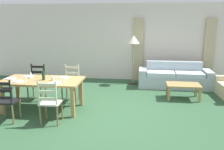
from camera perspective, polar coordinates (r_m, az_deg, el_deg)
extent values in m
cube|color=#2F5435|center=(5.64, -1.40, -9.13)|extent=(9.60, 9.60, 0.02)
cube|color=silver|center=(8.53, 1.81, 7.97)|extent=(9.60, 0.16, 2.70)
cube|color=tan|center=(8.38, 6.35, 6.08)|extent=(0.35, 0.08, 2.20)
cube|color=tan|center=(8.69, 22.44, 5.42)|extent=(0.35, 0.08, 2.20)
cube|color=#A6864D|center=(5.84, -16.65, -1.33)|extent=(1.90, 0.96, 0.05)
cube|color=#A6864D|center=(6.01, -25.34, -5.37)|extent=(0.08, 0.08, 0.70)
cube|color=#A6864D|center=(5.32, -9.54, -6.60)|extent=(0.08, 0.08, 0.70)
cube|color=#A6864D|center=(6.63, -21.89, -3.36)|extent=(0.08, 0.08, 0.70)
cube|color=#A6864D|center=(6.01, -7.50, -4.17)|extent=(0.08, 0.08, 0.70)
cube|color=black|center=(5.52, -24.07, -5.80)|extent=(0.44, 0.43, 0.03)
cylinder|color=olive|center=(5.81, -24.68, -7.31)|extent=(0.04, 0.04, 0.43)
cylinder|color=olive|center=(5.65, -21.43, -7.57)|extent=(0.04, 0.04, 0.43)
cylinder|color=olive|center=(5.37, -22.94, -8.82)|extent=(0.04, 0.04, 0.43)
cylinder|color=black|center=(5.21, -23.43, -3.78)|extent=(0.04, 0.04, 0.50)
cube|color=black|center=(5.33, -25.03, -5.03)|extent=(0.38, 0.05, 0.06)
cube|color=black|center=(5.29, -25.19, -3.49)|extent=(0.38, 0.05, 0.06)
cube|color=black|center=(5.25, -25.35, -1.92)|extent=(0.38, 0.05, 0.06)
cube|color=beige|center=(5.12, -14.64, -6.48)|extent=(0.44, 0.42, 0.03)
cylinder|color=olive|center=(5.41, -15.72, -8.06)|extent=(0.04, 0.04, 0.43)
cylinder|color=olive|center=(5.30, -12.03, -8.31)|extent=(0.04, 0.04, 0.43)
cylinder|color=olive|center=(5.12, -17.04, -9.41)|extent=(0.04, 0.04, 0.43)
cylinder|color=olive|center=(5.00, -13.15, -9.72)|extent=(0.04, 0.04, 0.43)
cylinder|color=beige|center=(4.96, -17.43, -4.14)|extent=(0.04, 0.04, 0.50)
cylinder|color=beige|center=(4.83, -13.46, -4.33)|extent=(0.04, 0.04, 0.50)
cube|color=beige|center=(4.93, -15.38, -5.68)|extent=(0.38, 0.04, 0.06)
cube|color=beige|center=(4.88, -15.49, -4.01)|extent=(0.38, 0.04, 0.06)
cube|color=beige|center=(4.84, -15.59, -2.32)|extent=(0.38, 0.04, 0.06)
cube|color=black|center=(6.71, -17.90, -1.99)|extent=(0.43, 0.41, 0.03)
cylinder|color=olive|center=(6.55, -16.87, -4.38)|extent=(0.04, 0.04, 0.43)
cylinder|color=olive|center=(6.70, -19.74, -4.22)|extent=(0.04, 0.04, 0.43)
cylinder|color=olive|center=(6.85, -15.83, -3.53)|extent=(0.04, 0.04, 0.43)
cylinder|color=olive|center=(6.99, -18.59, -3.40)|extent=(0.04, 0.04, 0.43)
cylinder|color=black|center=(6.73, -16.09, 0.49)|extent=(0.04, 0.04, 0.50)
cylinder|color=black|center=(6.87, -18.89, 0.54)|extent=(0.04, 0.04, 0.50)
cube|color=black|center=(6.83, -17.43, -0.55)|extent=(0.38, 0.04, 0.06)
cube|color=black|center=(6.80, -17.52, 0.68)|extent=(0.38, 0.04, 0.06)
cube|color=black|center=(6.77, -17.60, 1.92)|extent=(0.38, 0.04, 0.06)
cube|color=beige|center=(6.36, -10.04, -2.36)|extent=(0.44, 0.42, 0.03)
cylinder|color=olive|center=(6.22, -8.90, -4.90)|extent=(0.04, 0.04, 0.43)
cylinder|color=olive|center=(6.34, -12.01, -4.69)|extent=(0.04, 0.04, 0.43)
cylinder|color=olive|center=(6.53, -7.98, -3.99)|extent=(0.04, 0.04, 0.43)
cylinder|color=olive|center=(6.64, -10.95, -3.80)|extent=(0.04, 0.04, 0.43)
cylinder|color=beige|center=(6.40, -8.12, 0.22)|extent=(0.04, 0.04, 0.50)
cylinder|color=beige|center=(6.51, -11.14, 0.34)|extent=(0.04, 0.04, 0.50)
cube|color=beige|center=(6.48, -9.60, -0.84)|extent=(0.38, 0.04, 0.06)
cube|color=beige|center=(6.45, -9.65, 0.46)|extent=(0.38, 0.04, 0.06)
cube|color=beige|center=(6.42, -9.70, 1.76)|extent=(0.38, 0.04, 0.06)
cube|color=black|center=(6.43, -25.40, -3.30)|extent=(0.41, 0.43, 0.03)
cylinder|color=olive|center=(6.56, -23.13, -4.86)|extent=(0.04, 0.04, 0.43)
cylinder|color=olive|center=(6.27, -24.66, -5.85)|extent=(0.04, 0.04, 0.43)
cylinder|color=white|center=(5.81, -21.72, -1.45)|extent=(0.24, 0.24, 0.02)
cube|color=silver|center=(5.88, -23.00, -1.44)|extent=(0.03, 0.17, 0.01)
cylinder|color=white|center=(5.44, -13.36, -1.81)|extent=(0.24, 0.24, 0.02)
cube|color=silver|center=(5.49, -14.83, -1.81)|extent=(0.03, 0.17, 0.01)
cylinder|color=white|center=(6.24, -19.56, -0.30)|extent=(0.24, 0.24, 0.02)
cube|color=silver|center=(6.31, -20.78, -0.31)|extent=(0.03, 0.17, 0.01)
cylinder|color=white|center=(5.89, -11.70, -0.56)|extent=(0.24, 0.24, 0.02)
cube|color=silver|center=(5.94, -13.07, -0.57)|extent=(0.03, 0.17, 0.01)
cylinder|color=white|center=(6.18, -23.32, -0.74)|extent=(0.24, 0.24, 0.02)
cube|color=silver|center=(6.26, -24.50, -0.75)|extent=(0.02, 0.17, 0.01)
cylinder|color=#143819|center=(5.76, -16.32, -0.11)|extent=(0.07, 0.07, 0.22)
cylinder|color=#143819|center=(5.73, -16.42, 1.35)|extent=(0.02, 0.02, 0.08)
cylinder|color=black|center=(5.72, -16.45, 1.82)|extent=(0.03, 0.03, 0.02)
cylinder|color=white|center=(5.83, -20.17, -1.32)|extent=(0.06, 0.06, 0.01)
cylinder|color=white|center=(5.82, -20.20, -0.96)|extent=(0.01, 0.01, 0.07)
cone|color=white|center=(5.81, -20.27, -0.22)|extent=(0.06, 0.06, 0.08)
cylinder|color=white|center=(5.49, -11.58, -1.65)|extent=(0.06, 0.06, 0.01)
cylinder|color=white|center=(5.48, -11.60, -1.26)|extent=(0.01, 0.01, 0.07)
cone|color=white|center=(5.46, -11.64, -0.47)|extent=(0.06, 0.06, 0.08)
cylinder|color=white|center=(6.08, -19.03, -0.65)|extent=(0.06, 0.06, 0.01)
cylinder|color=white|center=(6.07, -19.06, -0.30)|extent=(0.01, 0.01, 0.07)
cone|color=white|center=(6.06, -19.12, 0.41)|extent=(0.06, 0.06, 0.08)
cylinder|color=silver|center=(5.69, -14.15, -0.81)|extent=(0.07, 0.07, 0.09)
cube|color=#A5B5BC|center=(7.87, 14.86, -1.44)|extent=(1.81, 0.82, 0.40)
cube|color=#A5B5BC|center=(8.12, 14.70, 0.46)|extent=(1.80, 0.22, 0.80)
cube|color=#A5B5BC|center=(8.05, 22.12, -1.01)|extent=(0.25, 0.80, 0.58)
cube|color=#A5B5BC|center=(7.79, 7.44, -0.58)|extent=(0.25, 0.80, 0.58)
cube|color=silver|center=(7.84, 18.28, 0.22)|extent=(0.87, 0.65, 0.12)
cube|color=silver|center=(7.72, 11.71, 0.43)|extent=(0.87, 0.65, 0.12)
cube|color=#A6864D|center=(6.74, 16.93, -2.28)|extent=(0.90, 0.56, 0.04)
cube|color=#A6864D|center=(6.52, 13.66, -4.52)|extent=(0.06, 0.06, 0.38)
cube|color=#A6864D|center=(6.66, 20.53, -4.62)|extent=(0.06, 0.06, 0.38)
cube|color=#A6864D|center=(6.96, 13.25, -3.37)|extent=(0.06, 0.06, 0.38)
cube|color=#A6864D|center=(7.09, 19.69, -3.49)|extent=(0.06, 0.06, 0.38)
cylinder|color=#332D28|center=(8.09, 5.04, -2.00)|extent=(0.28, 0.28, 0.03)
cylinder|color=gray|center=(7.93, 5.14, 2.81)|extent=(0.03, 0.03, 1.35)
cone|color=beige|center=(7.83, 5.26, 8.61)|extent=(0.40, 0.40, 0.26)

